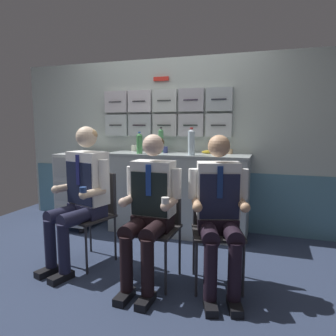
# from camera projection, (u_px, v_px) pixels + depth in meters

# --- Properties ---
(ground) EXTENTS (4.80, 4.80, 0.04)m
(ground) POSITION_uv_depth(u_px,v_px,m) (120.00, 268.00, 2.96)
(ground) COLOR #2B364F
(galley_bulkhead) EXTENTS (4.20, 0.14, 2.15)m
(galley_bulkhead) POSITION_uv_depth(u_px,v_px,m) (167.00, 144.00, 4.09)
(galley_bulkhead) COLOR #B1BDB5
(galley_bulkhead) RESTS_ON ground
(galley_counter) EXTENTS (1.70, 0.53, 0.98)m
(galley_counter) POSITION_uv_depth(u_px,v_px,m) (178.00, 193.00, 3.83)
(galley_counter) COLOR #A5AFB0
(galley_counter) RESTS_ON ground
(service_trolley) EXTENTS (0.40, 0.65, 0.96)m
(service_trolley) POSITION_uv_depth(u_px,v_px,m) (82.00, 187.00, 4.09)
(service_trolley) COLOR black
(service_trolley) RESTS_ON ground
(folding_chair_left) EXTENTS (0.50, 0.50, 0.86)m
(folding_chair_left) POSITION_uv_depth(u_px,v_px,m) (95.00, 206.00, 3.05)
(folding_chair_left) COLOR #2D2D33
(folding_chair_left) RESTS_ON ground
(crew_member_left) EXTENTS (0.53, 0.69, 1.31)m
(crew_member_left) POSITION_uv_depth(u_px,v_px,m) (81.00, 190.00, 2.90)
(crew_member_left) COLOR black
(crew_member_left) RESTS_ON ground
(folding_chair_right) EXTENTS (0.41, 0.41, 0.86)m
(folding_chair_right) POSITION_uv_depth(u_px,v_px,m) (157.00, 217.00, 2.71)
(folding_chair_right) COLOR #2D2D33
(folding_chair_right) RESTS_ON ground
(crew_member_right) EXTENTS (0.48, 0.59, 1.25)m
(crew_member_right) POSITION_uv_depth(u_px,v_px,m) (150.00, 204.00, 2.53)
(crew_member_right) COLOR black
(crew_member_right) RESTS_ON ground
(folding_chair_by_counter) EXTENTS (0.50, 0.50, 0.86)m
(folding_chair_by_counter) POSITION_uv_depth(u_px,v_px,m) (216.00, 219.00, 2.63)
(folding_chair_by_counter) COLOR #2D2D33
(folding_chair_by_counter) RESTS_ON ground
(crew_member_by_counter) EXTENTS (0.50, 0.64, 1.24)m
(crew_member_by_counter) POSITION_uv_depth(u_px,v_px,m) (219.00, 207.00, 2.45)
(crew_member_by_counter) COLOR black
(crew_member_by_counter) RESTS_ON ground
(water_bottle_blue_cap) EXTENTS (0.08, 0.08, 0.31)m
(water_bottle_blue_cap) POSITION_uv_depth(u_px,v_px,m) (191.00, 142.00, 3.53)
(water_bottle_blue_cap) COLOR silver
(water_bottle_blue_cap) RESTS_ON galley_counter
(water_bottle_clear) EXTENTS (0.06, 0.06, 0.31)m
(water_bottle_clear) POSITION_uv_depth(u_px,v_px,m) (161.00, 140.00, 3.92)
(water_bottle_clear) COLOR #4F9759
(water_bottle_clear) RESTS_ON galley_counter
(water_bottle_short) EXTENTS (0.07, 0.07, 0.26)m
(water_bottle_short) POSITION_uv_depth(u_px,v_px,m) (139.00, 143.00, 3.74)
(water_bottle_short) COLOR #4B9B55
(water_bottle_short) RESTS_ON galley_counter
(coffee_cup_spare) EXTENTS (0.06, 0.06, 0.09)m
(coffee_cup_spare) POSITION_uv_depth(u_px,v_px,m) (217.00, 151.00, 3.56)
(coffee_cup_spare) COLOR tan
(coffee_cup_spare) RESTS_ON galley_counter
(paper_cup_blue) EXTENTS (0.06, 0.06, 0.06)m
(paper_cup_blue) POSITION_uv_depth(u_px,v_px,m) (230.00, 151.00, 3.71)
(paper_cup_blue) COLOR tan
(paper_cup_blue) RESTS_ON galley_counter
(espresso_cup_small) EXTENTS (0.06, 0.06, 0.08)m
(espresso_cup_small) POSITION_uv_depth(u_px,v_px,m) (165.00, 150.00, 3.83)
(espresso_cup_small) COLOR navy
(espresso_cup_small) RESTS_ON galley_counter
(coffee_cup_white) EXTENTS (0.07, 0.07, 0.08)m
(coffee_cup_white) POSITION_uv_depth(u_px,v_px,m) (134.00, 148.00, 4.08)
(coffee_cup_white) COLOR beige
(coffee_cup_white) RESTS_ON galley_counter
(snack_banana) EXTENTS (0.17, 0.10, 0.04)m
(snack_banana) POSITION_uv_depth(u_px,v_px,m) (209.00, 152.00, 3.75)
(snack_banana) COLOR yellow
(snack_banana) RESTS_ON galley_counter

